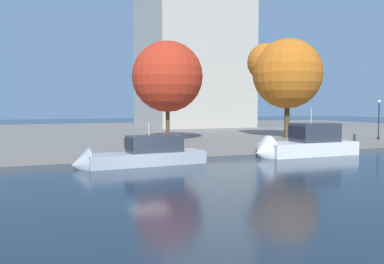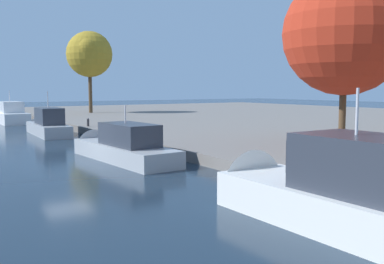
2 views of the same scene
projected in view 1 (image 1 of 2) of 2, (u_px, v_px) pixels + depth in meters
The scene contains 9 objects.
ground_plane at pixel (149, 171), 27.01m from camera, with size 220.00×220.00×0.00m, color #192838.
dock_promenade at pixel (82, 134), 57.68m from camera, with size 120.00×55.00×0.61m, color slate.
motor_yacht_2 at pixel (138, 157), 29.71m from camera, with size 9.63×2.95×3.92m.
motor_yacht_3 at pixel (303, 146), 35.56m from camera, with size 9.43×3.05×5.00m.
mooring_bollard_0 at pixel (269, 141), 37.96m from camera, with size 0.30×0.30×0.79m.
mooring_bollard_2 at pixel (354, 138), 41.33m from camera, with size 0.27×0.27×0.84m.
lamp_post at pixel (379, 118), 44.67m from camera, with size 0.32×0.32×4.22m.
tree_0 at pixel (167, 77), 42.17m from camera, with size 7.14×7.14×10.12m.
tree_1 at pixel (283, 71), 47.01m from camera, with size 7.79×7.81×11.08m.
Camera 1 is at (-7.47, -25.88, 4.27)m, focal length 39.24 mm.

